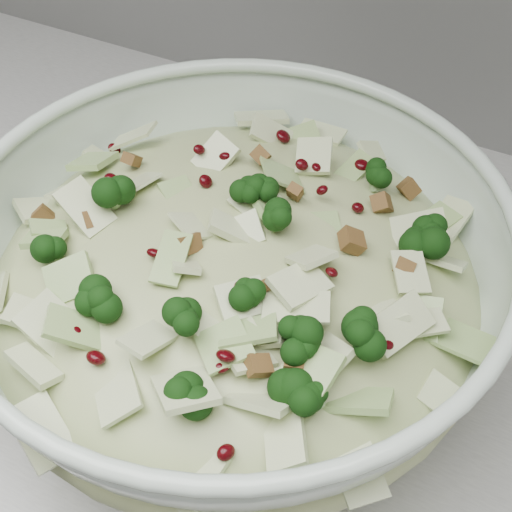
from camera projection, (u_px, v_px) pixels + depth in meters
The scene contains 3 objects.
counter at pixel (64, 390), 1.10m from camera, with size 3.60×0.60×0.90m, color beige.
mixing_bowl at pixel (235, 287), 0.54m from camera, with size 0.50×0.50×0.16m.
salad at pixel (234, 264), 0.52m from camera, with size 0.40×0.40×0.16m.
Camera 1 is at (0.54, 1.29, 1.39)m, focal length 50.00 mm.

